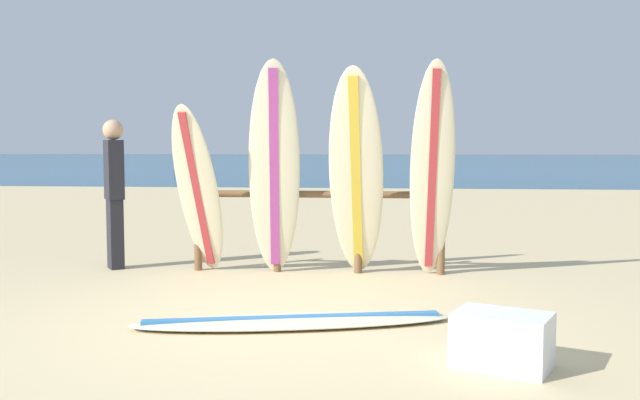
% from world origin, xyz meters
% --- Properties ---
extents(ground_plane, '(120.00, 120.00, 0.00)m').
position_xyz_m(ground_plane, '(0.00, 0.00, 0.00)').
color(ground_plane, '#D3BC8C').
extents(ocean_water, '(120.00, 80.00, 0.01)m').
position_xyz_m(ocean_water, '(0.00, 58.00, 0.00)').
color(ocean_water, navy).
rests_on(ocean_water, ground).
extents(surfboard_rack, '(2.87, 0.09, 1.04)m').
position_xyz_m(surfboard_rack, '(0.18, 2.43, 0.65)').
color(surfboard_rack, brown).
rests_on(surfboard_rack, ground).
extents(surfboard_leaning_far_left, '(0.59, 0.94, 1.88)m').
position_xyz_m(surfboard_leaning_far_left, '(-1.10, 2.10, 0.94)').
color(surfboard_leaning_far_left, beige).
rests_on(surfboard_leaning_far_left, ground).
extents(surfboard_leaning_left, '(0.63, 0.65, 2.35)m').
position_xyz_m(surfboard_leaning_left, '(-0.26, 2.18, 1.18)').
color(surfboard_leaning_left, beige).
rests_on(surfboard_leaning_left, ground).
extents(surfboard_leaning_center_left, '(0.61, 1.03, 2.24)m').
position_xyz_m(surfboard_leaning_center_left, '(0.64, 2.05, 1.12)').
color(surfboard_leaning_center_left, beige).
rests_on(surfboard_leaning_center_left, ground).
extents(surfboard_leaning_center, '(0.50, 0.80, 2.32)m').
position_xyz_m(surfboard_leaning_center, '(1.44, 2.12, 1.16)').
color(surfboard_leaning_center, beige).
rests_on(surfboard_leaning_center, ground).
extents(surfboard_lying_on_sand, '(2.65, 1.10, 0.08)m').
position_xyz_m(surfboard_lying_on_sand, '(0.23, 0.06, 0.03)').
color(surfboard_lying_on_sand, beige).
rests_on(surfboard_lying_on_sand, ground).
extents(beachgoer_standing, '(0.30, 0.33, 1.74)m').
position_xyz_m(beachgoer_standing, '(-2.19, 2.45, 0.96)').
color(beachgoer_standing, '#26262D').
rests_on(beachgoer_standing, ground).
extents(small_boat_offshore, '(2.10, 2.74, 0.71)m').
position_xyz_m(small_boat_offshore, '(-8.68, 28.04, 0.26)').
color(small_boat_offshore, '#333842').
rests_on(small_boat_offshore, ocean_water).
extents(cooler_box, '(0.71, 0.61, 0.36)m').
position_xyz_m(cooler_box, '(1.73, -0.88, 0.18)').
color(cooler_box, white).
rests_on(cooler_box, ground).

